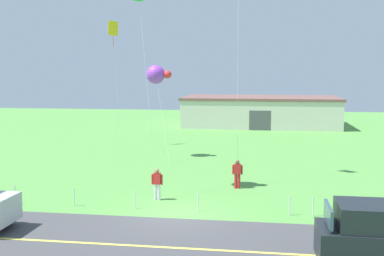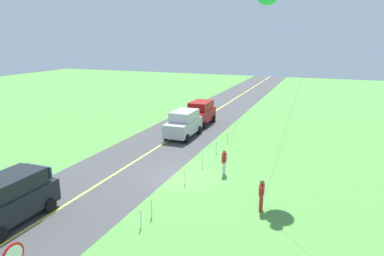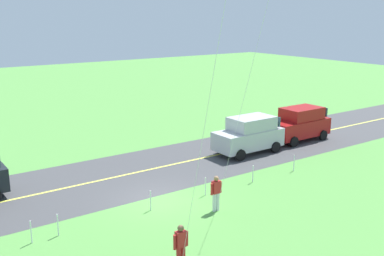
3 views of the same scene
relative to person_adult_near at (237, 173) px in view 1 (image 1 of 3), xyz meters
The scene contains 14 objects.
ground_plane 5.99m from the person_adult_near, 114.40° to the right, with size 120.00×120.00×0.10m, color #549342.
asphalt_road 9.74m from the person_adult_near, 104.60° to the right, with size 120.00×7.00×0.00m, color #424244.
road_centre_stripe 9.74m from the person_adult_near, 104.60° to the right, with size 120.00×0.16×0.00m, color #E5E04C.
person_adult_near is the anchor object (origin of this frame).
person_adult_companion 4.89m from the person_adult_near, 141.85° to the right, with size 0.58×0.22×1.60m.
kite_yellow_high 20.05m from the person_adult_near, 129.49° to the left, with size 0.88×0.70×10.75m.
kite_green_far 12.39m from the person_adult_near, 125.93° to the left, with size 2.39×3.97×6.93m.
warehouse_distant 32.18m from the person_adult_near, 88.15° to the left, with size 18.36×10.20×3.50m.
fence_post_0 11.56m from the person_adult_near, 156.03° to the right, with size 0.05×0.05×0.90m, color silver.
fence_post_1 8.89m from the person_adult_near, 148.09° to the right, with size 0.05×0.05×0.90m, color silver.
fence_post_2 6.53m from the person_adult_near, 133.93° to the right, with size 0.05×0.05×0.90m, color silver.
fence_post_3 4.95m from the person_adult_near, 108.12° to the right, with size 0.05×0.05×0.90m, color silver.
fence_post_4 5.37m from the person_adult_near, 61.14° to the right, with size 0.05×0.05×0.90m, color silver.
fence_post_5 5.93m from the person_adult_near, 52.46° to the right, with size 0.05×0.05×0.90m, color silver.
Camera 1 is at (3.78, -20.43, 6.34)m, focal length 44.52 mm.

